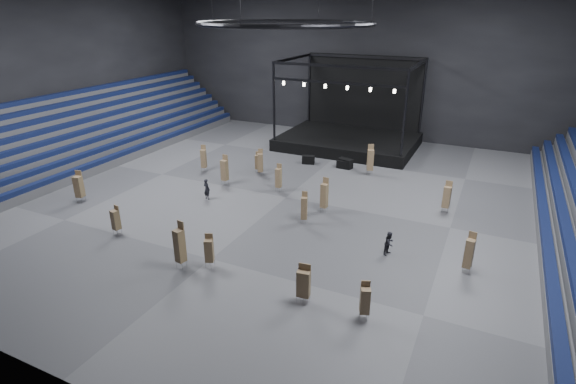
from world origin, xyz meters
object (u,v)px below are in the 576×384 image
at_px(chair_stack_12, 306,283).
at_px(flight_case_mid, 345,163).
at_px(chair_stack_4, 469,253).
at_px(man_center, 207,189).
at_px(chair_stack_11, 260,162).
at_px(chair_stack_14, 79,186).
at_px(chair_stack_15, 180,245).
at_px(chair_stack_8, 301,282).
at_px(chair_stack_2, 209,250).
at_px(chair_stack_3, 258,162).
at_px(chair_stack_13, 204,158).
at_px(chair_stack_9, 116,219).
at_px(chair_stack_10, 365,300).
at_px(flight_case_left, 308,160).
at_px(flight_case_right, 343,164).
at_px(crew_member, 389,243).
at_px(chair_stack_1, 279,177).
at_px(chair_stack_7, 225,170).
at_px(chair_stack_5, 304,208).
at_px(chair_stack_16, 324,195).
at_px(chair_stack_6, 370,159).
at_px(chair_stack_0, 447,196).
at_px(stage, 351,132).

bearing_deg(chair_stack_12, flight_case_mid, 95.09).
bearing_deg(chair_stack_4, man_center, -178.78).
height_order(chair_stack_11, chair_stack_12, chair_stack_11).
height_order(chair_stack_14, chair_stack_15, chair_stack_15).
distance_m(chair_stack_8, chair_stack_11, 19.00).
xyz_separation_m(chair_stack_2, chair_stack_14, (-14.46, 3.58, 0.21)).
distance_m(chair_stack_2, chair_stack_3, 16.33).
bearing_deg(chair_stack_13, chair_stack_9, -102.05).
distance_m(chair_stack_10, man_center, 17.86).
relative_size(flight_case_left, flight_case_right, 1.06).
distance_m(chair_stack_9, chair_stack_11, 14.41).
distance_m(chair_stack_4, crew_member, 4.54).
height_order(chair_stack_15, crew_member, chair_stack_15).
bearing_deg(chair_stack_10, chair_stack_13, 121.66).
height_order(chair_stack_9, chair_stack_12, chair_stack_12).
distance_m(chair_stack_8, man_center, 15.09).
bearing_deg(man_center, chair_stack_15, 131.23).
xyz_separation_m(chair_stack_1, chair_stack_7, (-4.79, -0.61, 0.15)).
relative_size(chair_stack_5, chair_stack_16, 0.88).
relative_size(flight_case_mid, chair_stack_6, 0.48).
relative_size(chair_stack_0, chair_stack_6, 0.87).
bearing_deg(chair_stack_2, chair_stack_12, -31.10).
distance_m(chair_stack_10, chair_stack_11, 21.08).
relative_size(chair_stack_0, crew_member, 1.62).
bearing_deg(chair_stack_14, chair_stack_5, -0.08).
relative_size(flight_case_left, chair_stack_9, 0.58).
height_order(flight_case_left, chair_stack_1, chair_stack_1).
height_order(chair_stack_6, chair_stack_14, chair_stack_6).
height_order(chair_stack_5, chair_stack_9, chair_stack_5).
relative_size(chair_stack_10, chair_stack_15, 0.70).
height_order(flight_case_right, chair_stack_5, chair_stack_5).
distance_m(chair_stack_12, crew_member, 7.19).
bearing_deg(chair_stack_14, chair_stack_2, -27.23).
xyz_separation_m(chair_stack_5, chair_stack_10, (6.79, -8.36, -0.10)).
bearing_deg(chair_stack_13, flight_case_mid, 8.55).
bearing_deg(flight_case_right, chair_stack_8, -76.84).
distance_m(chair_stack_13, man_center, 6.65).
xyz_separation_m(flight_case_right, chair_stack_6, (2.74, -0.61, 1.06)).
bearing_deg(chair_stack_9, flight_case_mid, 74.24).
xyz_separation_m(chair_stack_4, chair_stack_7, (-19.93, 5.80, 0.06)).
bearing_deg(flight_case_mid, flight_case_right, -132.49).
distance_m(chair_stack_10, chair_stack_15, 10.92).
xyz_separation_m(chair_stack_0, chair_stack_2, (-11.34, -13.73, -0.15)).
bearing_deg(flight_case_left, chair_stack_0, -23.91).
bearing_deg(chair_stack_11, chair_stack_10, -70.59).
relative_size(stage, man_center, 8.33).
distance_m(stage, chair_stack_9, 27.72).
bearing_deg(chair_stack_12, chair_stack_14, 160.14).
bearing_deg(chair_stack_1, chair_stack_3, 135.01).
height_order(chair_stack_10, chair_stack_13, chair_stack_13).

